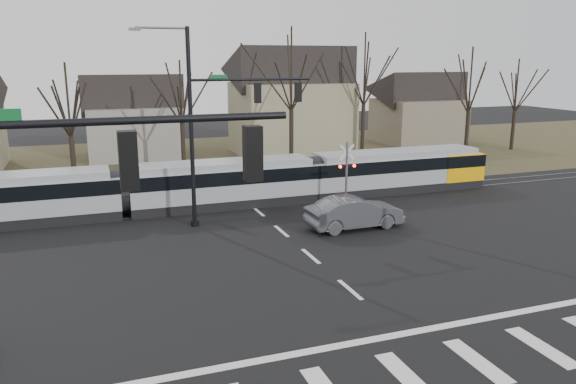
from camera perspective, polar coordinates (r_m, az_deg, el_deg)
name	(u,v)px	position (r m, az deg, el deg)	size (l,w,h in m)	color
ground	(375,311)	(20.39, 8.85, -11.87)	(140.00, 140.00, 0.00)	black
grass_verge	(198,160)	(49.69, -9.10, 3.19)	(140.00, 28.00, 0.01)	#38331E
crosswalk	(443,368)	(17.41, 15.43, -16.89)	(27.00, 2.60, 0.01)	silver
stop_line	(402,334)	(19.00, 11.52, -13.95)	(28.00, 0.35, 0.01)	silver
lane_dashes	(249,204)	(34.44, -3.97, -1.18)	(0.18, 30.00, 0.01)	silver
rail_pair	(250,204)	(34.25, -3.88, -1.22)	(90.00, 1.52, 0.06)	#59595E
tram	(223,182)	(33.70, -6.66, 1.03)	(36.09, 2.68, 2.74)	gray
sedan	(355,212)	(29.45, 6.77, -2.08)	(5.18, 1.97, 1.69)	#44454B
signal_pole_near_left	(12,238)	(10.58, -26.27, -4.20)	(9.28, 0.44, 10.20)	black
signal_pole_far	(221,117)	(29.50, -6.79, 7.56)	(9.28, 0.44, 10.20)	black
rail_crossing_signal	(346,178)	(32.83, 5.96, 1.42)	(1.08, 0.36, 4.00)	#59595B
tree_row	(237,108)	(43.67, -5.20, 8.53)	(59.20, 7.20, 10.00)	black
house_b	(132,113)	(52.45, -15.52, 7.78)	(8.64, 7.56, 7.65)	gray
house_c	(291,97)	(52.42, 0.31, 9.64)	(10.80, 8.64, 10.10)	gray
house_d	(418,105)	(61.04, 13.12, 8.64)	(8.64, 7.56, 7.65)	#6A604E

